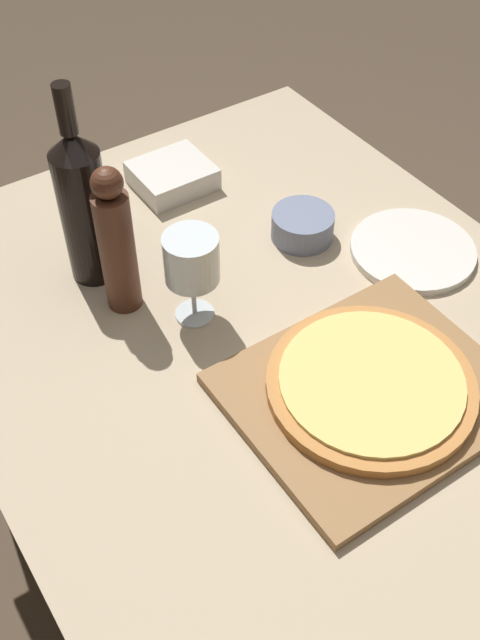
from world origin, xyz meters
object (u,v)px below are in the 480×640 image
Objects in this scene: wine_bottle at (83,205)px; small_bowl at (303,225)px; pizza at (371,384)px; wine_glass at (191,261)px; pepper_mill at (116,244)px.

wine_bottle is 3.15× the size of small_bowl.
pizza is 1.88× the size of wine_glass.
small_bowl reaches higher than pizza.
small_bowl is (0.14, 0.35, -0.00)m from pizza.
small_bowl is at bearing 12.90° from wine_glass.
pepper_mill is 0.36m from small_bowl.
wine_glass is 0.29m from small_bowl.
pizza is 2.73× the size of small_bowl.
wine_bottle is at bearing 160.62° from small_bowl.
wine_bottle is (-0.21, 0.47, 0.11)m from pizza.
wine_glass reaches higher than small_bowl.
wine_glass is at bearing -47.83° from pepper_mill.
pizza is 0.87× the size of wine_bottle.
pepper_mill is at bearing 118.92° from pizza.
pepper_mill is 0.12m from wine_glass.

